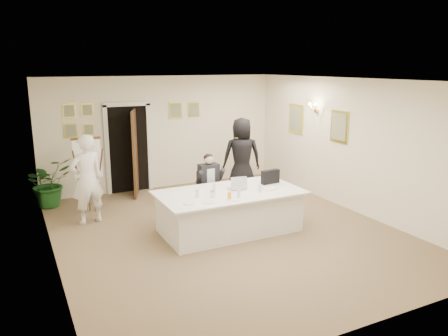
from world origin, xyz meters
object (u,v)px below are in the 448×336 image
Objects in this scene: standing_man at (87,180)px; oj_glass at (229,196)px; paper_stack at (271,188)px; seated_man at (210,184)px; flip_chart at (88,179)px; laptop at (236,182)px; laptop_bag at (270,177)px; conference_table at (229,211)px; standing_woman at (242,157)px; potted_palm at (49,183)px; steel_jug at (213,194)px.

standing_man is 13.66× the size of oj_glass.
paper_stack is at bearing 134.70° from standing_man.
flip_chart is (-2.21, 1.26, 0.08)m from seated_man.
laptop reaches higher than laptop_bag.
seated_man reaches higher than conference_table.
conference_table is 1.12m from laptop_bag.
laptop_bag reaches higher than paper_stack.
paper_stack is (-0.60, -2.23, -0.14)m from standing_woman.
laptop_bag is at bearing 25.65° from oj_glass.
standing_woman is 2.93m from oj_glass.
conference_table is 1.50× the size of standing_man.
conference_table is at bearing 75.71° from standing_woman.
conference_table is 0.89m from paper_stack.
paper_stack is (2.93, -2.46, 0.05)m from flip_chart.
standing_woman is (1.36, 2.02, 0.54)m from conference_table.
standing_woman is 4.40m from potted_palm.
seated_man is 1.46m from oj_glass.
standing_woman is 2.84m from steel_jug.
standing_woman is 1.92m from laptop_bag.
laptop_bag is (0.93, -0.85, 0.25)m from seated_man.
seated_man reaches higher than potted_palm.
potted_palm is at bearing 126.82° from oj_glass.
potted_palm is (-2.93, 2.12, -0.12)m from seated_man.
standing_man is at bearing -100.80° from flip_chart.
potted_palm is 4.12m from steel_jug.
steel_jug is at bearing -156.44° from conference_table.
flip_chart reaches higher than conference_table.
standing_man is at bearing 149.77° from laptop_bag.
oj_glass is (-1.20, -0.58, -0.07)m from laptop_bag.
laptop_bag is at bearing 141.26° from standing_man.
steel_jug is at bearing 129.04° from oj_glass.
potted_palm is (-4.24, 1.09, -0.40)m from standing_woman.
standing_man is at bearing -68.08° from potted_palm.
laptop is (-1.16, -1.91, -0.02)m from standing_woman.
laptop is 1.22× the size of paper_stack.
flip_chart reaches higher than paper_stack.
paper_stack is (0.72, -1.20, 0.13)m from seated_man.
laptop is at bearing 78.39° from standing_woman.
laptop reaches higher than steel_jug.
flip_chart is at bearing 125.77° from oj_glass.
laptop_bag is at bearing 98.14° from standing_woman.
standing_woman is 2.31m from paper_stack.
laptop reaches higher than conference_table.
paper_stack is (0.57, -0.31, -0.12)m from laptop.
paper_stack is 2.14× the size of oj_glass.
laptop_bag is 1.40× the size of paper_stack.
laptop_bag is 1.45m from steel_jug.
standing_man reaches higher than laptop_bag.
flip_chart is at bearing 15.97° from standing_woman.
conference_table is at bearing -99.80° from seated_man.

